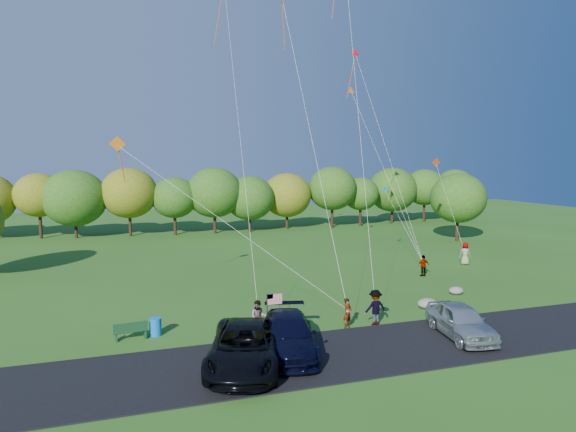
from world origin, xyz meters
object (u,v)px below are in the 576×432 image
minivan_navy (289,335)px  flyer_b (258,317)px  minivan_silver (461,321)px  flyer_a (348,313)px  trash_barrel (156,327)px  flyer_e (465,254)px  flyer_c (375,307)px  flyer_d (423,266)px  minivan_dark (245,347)px  park_bench (131,331)px

minivan_navy → flyer_b: (-0.58, 3.18, -0.04)m
minivan_silver → flyer_a: bearing=155.3°
flyer_b → trash_barrel: (-5.05, 1.33, -0.41)m
flyer_a → flyer_e: flyer_e is taller
minivan_navy → flyer_c: bearing=37.0°
flyer_b → flyer_d: (15.38, 8.57, -0.04)m
minivan_navy → flyer_c: (5.75, 2.48, 0.06)m
minivan_silver → flyer_d: (5.96, 12.44, -0.07)m
flyer_b → flyer_d: flyer_b is taller
minivan_dark → minivan_navy: bearing=40.6°
minivan_navy → flyer_b: minivan_navy is taller
park_bench → trash_barrel: park_bench is taller
flyer_c → minivan_silver: bearing=132.4°
flyer_c → flyer_a: bearing=-1.7°
minivan_navy → flyer_b: bearing=114.0°
trash_barrel → flyer_e: bearing=20.5°
flyer_b → flyer_c: flyer_c is taller
flyer_d → flyer_a: bearing=43.8°
minivan_navy → park_bench: size_ratio=3.54×
minivan_silver → flyer_d: 13.80m
minivan_dark → flyer_b: (1.72, 4.12, -0.09)m
minivan_dark → flyer_e: (22.85, 15.25, 0.01)m
flyer_b → flyer_c: bearing=12.7°
flyer_a → trash_barrel: (-9.75, 2.03, -0.35)m
minivan_dark → trash_barrel: (-3.33, 5.45, -0.50)m
minivan_silver → minivan_dark: bearing=-169.5°
flyer_e → park_bench: 29.22m
minivan_navy → flyer_a: size_ratio=3.63×
minivan_silver → flyer_c: flyer_c is taller
flyer_c → flyer_e: bearing=-143.1°
flyer_d → trash_barrel: (-20.43, -7.23, -0.37)m
minivan_silver → park_bench: (-15.68, 4.87, -0.41)m
minivan_silver → park_bench: 16.43m
trash_barrel → flyer_d: bearing=19.5°
minivan_dark → minivan_silver: minivan_dark is taller
flyer_a → flyer_c: size_ratio=0.83×
park_bench → trash_barrel: size_ratio=1.82×
flyer_b → flyer_c: size_ratio=0.89×
flyer_c → park_bench: bearing=-9.4°
minivan_navy → flyer_a: (4.11, 2.48, -0.10)m
minivan_silver → flyer_c: (-3.08, 3.18, 0.07)m
minivan_silver → flyer_a: 5.69m
minivan_silver → flyer_a: (-4.72, 3.18, -0.09)m
minivan_dark → trash_barrel: 6.41m
minivan_silver → park_bench: bearing=172.0°
flyer_c → flyer_d: bearing=-136.1°
flyer_a → flyer_d: size_ratio=0.98×
park_bench → minivan_silver: bearing=-23.8°
flyer_a → flyer_b: flyer_b is taller
minivan_silver → flyer_d: size_ratio=2.99×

